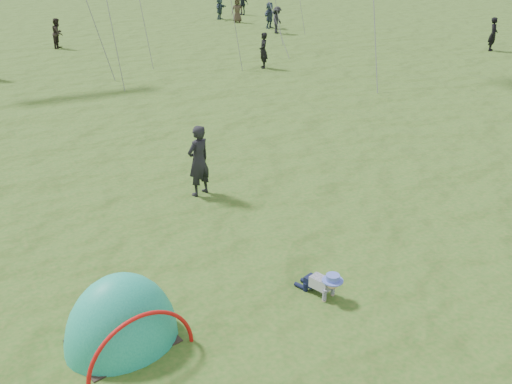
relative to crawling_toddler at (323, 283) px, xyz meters
name	(u,v)px	position (x,y,z in m)	size (l,w,h in m)	color
ground	(326,328)	(-0.47, -0.79, -0.26)	(140.00, 140.00, 0.00)	#255819
crawling_toddler	(323,283)	(0.00, 0.00, 0.00)	(0.47, 0.67, 0.52)	black
popup_tent	(123,341)	(-3.46, 0.43, -0.26)	(1.80, 1.48, 2.33)	#139077
standing_adult	(199,161)	(-0.23, 4.98, 0.62)	(0.64, 0.42, 1.75)	black
crowd_person_3	(277,20)	(13.82, 25.59, 0.57)	(1.07, 0.61, 1.65)	black
crowd_person_5	(270,15)	(14.47, 27.72, 0.59)	(1.58, 0.50, 1.70)	#2D3C4B
crowd_person_6	(263,51)	(8.06, 16.90, 0.56)	(0.60, 0.39, 1.64)	black
crowd_person_7	(58,33)	(0.51, 26.78, 0.55)	(0.79, 0.61, 1.62)	black
crowd_person_8	(242,4)	(15.99, 34.82, 0.56)	(0.96, 0.40, 1.64)	#1E262E
crowd_person_10	(237,11)	(13.75, 31.20, 0.57)	(0.81, 0.53, 1.66)	#3C3226
crowd_person_11	(220,8)	(13.36, 33.33, 0.55)	(1.50, 0.48, 1.61)	#2B3F46
crowd_person_12	(493,34)	(21.14, 14.94, 0.62)	(0.64, 0.42, 1.76)	black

